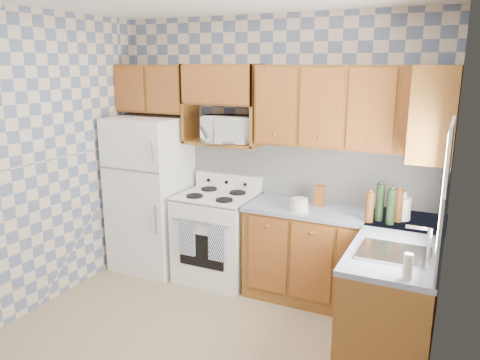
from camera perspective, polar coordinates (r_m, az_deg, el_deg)
name	(u,v)px	position (r m, az deg, el deg)	size (l,w,h in m)	color
floor	(194,352)	(3.97, -5.66, -20.18)	(3.40, 3.40, 0.00)	#8D7658
back_wall	(271,152)	(4.81, 3.83, 3.43)	(3.40, 0.02, 2.70)	slate
right_wall	(443,221)	(2.93, 23.55, -4.65)	(0.02, 3.20, 2.70)	slate
backsplash_back	(308,170)	(4.70, 8.29, 1.20)	(2.60, 0.01, 0.56)	white
backsplash_right	(445,208)	(3.74, 23.72, -3.19)	(0.01, 1.60, 0.56)	white
refrigerator	(151,194)	(5.23, -10.81, -1.66)	(0.75, 0.70, 1.68)	white
stove_body	(217,238)	(4.96, -2.84, -7.04)	(0.76, 0.65, 0.90)	white
cooktop	(216,196)	(4.82, -2.90, -1.98)	(0.76, 0.65, 0.03)	silver
backguard	(228,181)	(5.03, -1.43, -0.16)	(0.76, 0.08, 0.17)	white
dish_towel_left	(187,238)	(4.72, -6.48, -6.99)	(0.17, 0.03, 0.37)	navy
dish_towel_right	(217,243)	(4.56, -2.88, -7.67)	(0.17, 0.03, 0.37)	navy
base_cabinets_back	(339,259)	(4.56, 12.01, -9.42)	(1.75, 0.60, 0.88)	brown
base_cabinets_right	(395,295)	(4.03, 18.43, -13.13)	(0.60, 1.60, 0.88)	brown
countertop_back	(342,213)	(4.40, 12.30, -3.93)	(1.77, 0.63, 0.04)	gray
countertop_right	(400,241)	(3.85, 18.88, -6.99)	(0.63, 1.60, 0.04)	gray
upper_cabinets_back	(351,107)	(4.34, 13.39, 8.62)	(1.75, 0.33, 0.74)	brown
upper_cabinets_fridge	(155,88)	(5.21, -10.30, 10.92)	(0.82, 0.33, 0.50)	brown
upper_cabinets_right	(435,113)	(4.07, 22.70, 7.59)	(0.33, 0.70, 0.74)	brown
microwave_shelf	(223,143)	(4.84, -2.08, 4.54)	(0.80, 0.33, 0.03)	brown
microwave	(227,129)	(4.75, -1.60, 6.21)	(0.49, 0.33, 0.27)	white
sink	(394,254)	(3.51, 18.28, -8.53)	(0.48, 0.40, 0.03)	#B7B7BC
window	(446,186)	(3.34, 23.81, -0.70)	(0.02, 0.66, 0.86)	silver
bottle_0	(380,202)	(4.16, 16.68, -2.61)	(0.07, 0.07, 0.32)	black
bottle_1	(391,207)	(4.10, 17.92, -3.13)	(0.07, 0.07, 0.30)	black
bottle_2	(399,206)	(4.19, 18.77, -2.98)	(0.07, 0.07, 0.28)	brown
bottle_3	(369,207)	(4.11, 15.51, -3.23)	(0.07, 0.07, 0.26)	brown
knife_block	(320,196)	(4.48, 9.68, -1.89)	(0.09, 0.09, 0.19)	brown
electric_kettle	(402,208)	(4.27, 19.10, -3.28)	(0.15, 0.15, 0.19)	white
food_containers	(299,205)	(4.31, 7.23, -3.00)	(0.17, 0.17, 0.12)	beige
soap_bottle	(408,267)	(3.13, 19.78, -9.90)	(0.06, 0.06, 0.17)	beige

